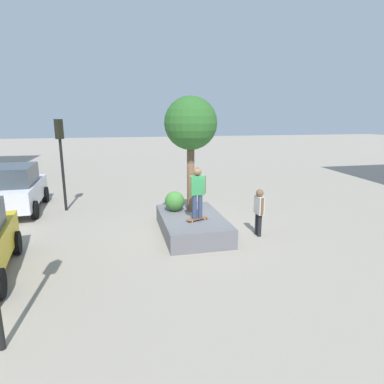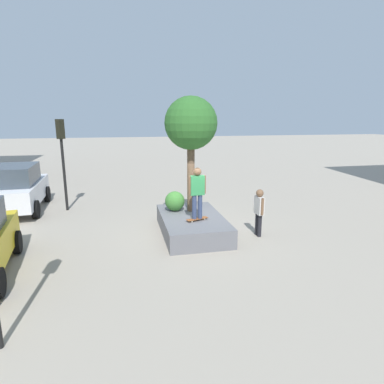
{
  "view_description": "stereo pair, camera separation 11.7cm",
  "coord_description": "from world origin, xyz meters",
  "px_view_note": "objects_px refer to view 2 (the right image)",
  "views": [
    {
      "loc": [
        -11.14,
        2.58,
        4.18
      ],
      "look_at": [
        -0.13,
        0.07,
        1.56
      ],
      "focal_mm": 30.27,
      "sensor_mm": 36.0,
      "label": 1
    },
    {
      "loc": [
        -11.17,
        2.47,
        4.18
      ],
      "look_at": [
        -0.13,
        0.07,
        1.56
      ],
      "focal_mm": 30.27,
      "sensor_mm": 36.0,
      "label": 2
    }
  ],
  "objects_px": {
    "skateboard": "(197,219)",
    "pedestrian_crossing": "(259,209)",
    "skateboarder": "(197,190)",
    "sedan_parked": "(17,188)",
    "planter_ledge": "(192,225)",
    "plaza_tree": "(191,125)",
    "traffic_light_corner": "(62,149)"
  },
  "relations": [
    {
      "from": "skateboard",
      "to": "pedestrian_crossing",
      "type": "xyz_separation_m",
      "value": [
        -0.21,
        -2.21,
        0.27
      ]
    },
    {
      "from": "skateboarder",
      "to": "sedan_parked",
      "type": "relative_size",
      "value": 0.39
    },
    {
      "from": "planter_ledge",
      "to": "plaza_tree",
      "type": "distance_m",
      "value": 3.65
    },
    {
      "from": "skateboarder",
      "to": "traffic_light_corner",
      "type": "xyz_separation_m",
      "value": [
        4.75,
        5.05,
        1.05
      ]
    },
    {
      "from": "planter_ledge",
      "to": "skateboarder",
      "type": "xyz_separation_m",
      "value": [
        -0.55,
        -0.06,
        1.44
      ]
    },
    {
      "from": "pedestrian_crossing",
      "to": "skateboard",
      "type": "bearing_deg",
      "value": 84.69
    },
    {
      "from": "skateboard",
      "to": "planter_ledge",
      "type": "bearing_deg",
      "value": 6.62
    },
    {
      "from": "skateboard",
      "to": "sedan_parked",
      "type": "distance_m",
      "value": 8.75
    },
    {
      "from": "planter_ledge",
      "to": "traffic_light_corner",
      "type": "xyz_separation_m",
      "value": [
        4.2,
        4.98,
        2.48
      ]
    },
    {
      "from": "traffic_light_corner",
      "to": "pedestrian_crossing",
      "type": "bearing_deg",
      "value": -124.34
    },
    {
      "from": "sedan_parked",
      "to": "pedestrian_crossing",
      "type": "height_order",
      "value": "sedan_parked"
    },
    {
      "from": "sedan_parked",
      "to": "traffic_light_corner",
      "type": "distance_m",
      "value": 2.74
    },
    {
      "from": "planter_ledge",
      "to": "sedan_parked",
      "type": "distance_m",
      "value": 8.41
    },
    {
      "from": "plaza_tree",
      "to": "traffic_light_corner",
      "type": "xyz_separation_m",
      "value": [
        3.51,
        5.09,
        -1.1
      ]
    },
    {
      "from": "plaza_tree",
      "to": "pedestrian_crossing",
      "type": "distance_m",
      "value": 3.92
    },
    {
      "from": "traffic_light_corner",
      "to": "sedan_parked",
      "type": "bearing_deg",
      "value": 82.02
    },
    {
      "from": "plaza_tree",
      "to": "sedan_parked",
      "type": "xyz_separation_m",
      "value": [
        3.81,
        7.18,
        -2.84
      ]
    },
    {
      "from": "sedan_parked",
      "to": "pedestrian_crossing",
      "type": "distance_m",
      "value": 10.72
    },
    {
      "from": "traffic_light_corner",
      "to": "pedestrian_crossing",
      "type": "height_order",
      "value": "traffic_light_corner"
    },
    {
      "from": "plaza_tree",
      "to": "traffic_light_corner",
      "type": "relative_size",
      "value": 1.04
    },
    {
      "from": "skateboarder",
      "to": "pedestrian_crossing",
      "type": "relative_size",
      "value": 1.05
    },
    {
      "from": "skateboard",
      "to": "skateboarder",
      "type": "bearing_deg",
      "value": -8.0
    },
    {
      "from": "sedan_parked",
      "to": "plaza_tree",
      "type": "bearing_deg",
      "value": -117.92
    },
    {
      "from": "sedan_parked",
      "to": "skateboarder",
      "type": "bearing_deg",
      "value": -125.25
    },
    {
      "from": "sedan_parked",
      "to": "pedestrian_crossing",
      "type": "bearing_deg",
      "value": -119.32
    },
    {
      "from": "planter_ledge",
      "to": "skateboard",
      "type": "distance_m",
      "value": 0.67
    },
    {
      "from": "plaza_tree",
      "to": "skateboard",
      "type": "bearing_deg",
      "value": 178.04
    },
    {
      "from": "planter_ledge",
      "to": "traffic_light_corner",
      "type": "height_order",
      "value": "traffic_light_corner"
    },
    {
      "from": "planter_ledge",
      "to": "pedestrian_crossing",
      "type": "xyz_separation_m",
      "value": [
        -0.76,
        -2.27,
        0.66
      ]
    },
    {
      "from": "skateboard",
      "to": "sedan_parked",
      "type": "xyz_separation_m",
      "value": [
        5.05,
        7.14,
        0.36
      ]
    },
    {
      "from": "planter_ledge",
      "to": "skateboard",
      "type": "bearing_deg",
      "value": -173.38
    },
    {
      "from": "sedan_parked",
      "to": "pedestrian_crossing",
      "type": "xyz_separation_m",
      "value": [
        -5.25,
        -9.35,
        -0.08
      ]
    }
  ]
}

